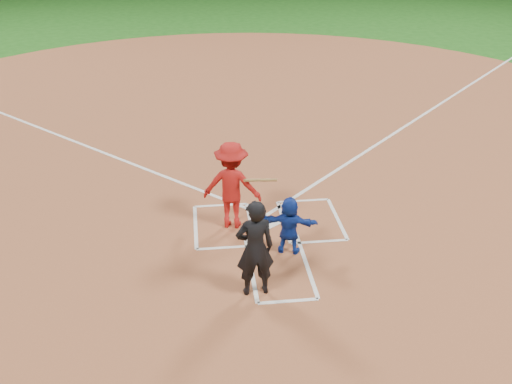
{
  "coord_description": "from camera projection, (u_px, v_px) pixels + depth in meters",
  "views": [
    {
      "loc": [
        -1.51,
        -10.83,
        6.44
      ],
      "look_at": [
        -0.3,
        -0.4,
        1.0
      ],
      "focal_mm": 40.0,
      "sensor_mm": 36.0,
      "label": 1
    }
  ],
  "objects": [
    {
      "name": "catcher",
      "position": [
        289.0,
        225.0,
        11.36
      ],
      "size": [
        1.19,
        0.67,
        1.22
      ],
      "primitive_type": "imported",
      "rotation": [
        0.0,
        0.0,
        2.85
      ],
      "color": "#13329F",
      "rests_on": "home_plate_dirt"
    },
    {
      "name": "umpire",
      "position": [
        255.0,
        248.0,
        10.0
      ],
      "size": [
        0.73,
        0.52,
        1.89
      ],
      "primitive_type": "imported",
      "rotation": [
        0.0,
        0.0,
        3.24
      ],
      "color": "black",
      "rests_on": "home_plate_dirt"
    },
    {
      "name": "batter_at_plate",
      "position": [
        232.0,
        185.0,
        12.13
      ],
      "size": [
        1.69,
        1.01,
        1.95
      ],
      "color": "#AE1613",
      "rests_on": "home_plate_dirt"
    },
    {
      "name": "home_plate_dirt",
      "position": [
        242.0,
        127.0,
        17.96
      ],
      "size": [
        28.0,
        28.0,
        0.01
      ],
      "primitive_type": "cylinder",
      "color": "brown",
      "rests_on": "ground"
    },
    {
      "name": "home_plate",
      "position": [
        267.0,
        222.0,
        12.66
      ],
      "size": [
        0.6,
        0.6,
        0.02
      ],
      "primitive_type": "cylinder",
      "rotation": [
        0.0,
        0.0,
        3.14
      ],
      "color": "silver",
      "rests_on": "home_plate_dirt"
    },
    {
      "name": "chalk_markings",
      "position": [
        244.0,
        135.0,
        17.32
      ],
      "size": [
        28.35,
        17.32,
        0.01
      ],
      "color": "white",
      "rests_on": "home_plate_dirt"
    },
    {
      "name": "ground",
      "position": [
        267.0,
        223.0,
        12.67
      ],
      "size": [
        120.0,
        120.0,
        0.0
      ],
      "primitive_type": "plane",
      "color": "#1A5515",
      "rests_on": "ground"
    }
  ]
}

